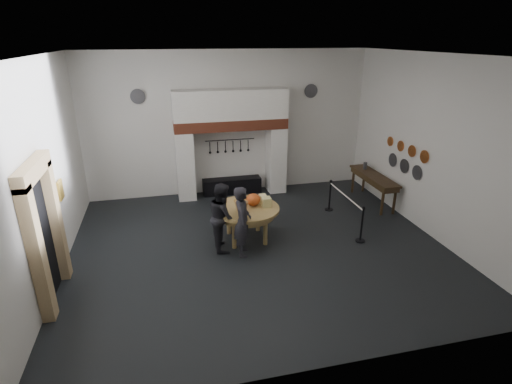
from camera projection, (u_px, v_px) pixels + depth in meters
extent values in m
cube|color=black|center=(259.00, 246.00, 9.88)|extent=(9.00, 8.00, 0.02)
cube|color=silver|center=(259.00, 55.00, 8.23)|extent=(9.00, 8.00, 0.02)
cube|color=silver|center=(229.00, 124.00, 12.68)|extent=(9.00, 0.02, 4.50)
cube|color=silver|center=(328.00, 242.00, 5.44)|extent=(9.00, 0.02, 4.50)
cube|color=silver|center=(44.00, 174.00, 8.09)|extent=(0.02, 8.00, 4.50)
cube|color=silver|center=(433.00, 147.00, 10.02)|extent=(0.02, 8.00, 4.50)
cube|color=silver|center=(185.00, 166.00, 12.48)|extent=(0.55, 0.70, 2.15)
cube|color=silver|center=(276.00, 159.00, 13.11)|extent=(0.55, 0.70, 2.15)
cube|color=#9E442B|center=(231.00, 124.00, 12.34)|extent=(3.50, 0.72, 0.32)
cube|color=silver|center=(230.00, 104.00, 12.12)|extent=(3.50, 0.70, 0.90)
cube|color=black|center=(232.00, 186.00, 13.16)|extent=(1.90, 0.45, 0.50)
cylinder|color=black|center=(230.00, 140.00, 12.79)|extent=(1.60, 0.02, 0.02)
cube|color=black|center=(42.00, 240.00, 7.56)|extent=(0.04, 1.10, 2.50)
cube|color=tan|center=(37.00, 256.00, 6.93)|extent=(0.22, 0.30, 2.60)
cube|color=tan|center=(55.00, 222.00, 8.19)|extent=(0.22, 0.30, 2.60)
cube|color=tan|center=(32.00, 170.00, 7.06)|extent=(0.22, 1.70, 0.30)
cube|color=gold|center=(61.00, 190.00, 9.06)|extent=(0.05, 0.34, 0.44)
cylinder|color=tan|center=(246.00, 209.00, 9.95)|extent=(1.98, 1.98, 0.07)
ellipsoid|color=#D64D1E|center=(253.00, 200.00, 10.01)|extent=(0.36, 0.36, 0.31)
cube|color=#DAD082|center=(266.00, 202.00, 9.95)|extent=(0.22, 0.22, 0.24)
cube|color=#F3E091|center=(263.00, 198.00, 10.23)|extent=(0.18, 0.18, 0.20)
cone|color=olive|center=(242.00, 206.00, 9.73)|extent=(0.38, 0.38, 0.22)
ellipsoid|color=olive|center=(240.00, 200.00, 10.21)|extent=(0.31, 0.18, 0.13)
imported|color=black|center=(242.00, 221.00, 9.25)|extent=(0.50, 0.68, 1.71)
imported|color=black|center=(223.00, 216.00, 9.53)|extent=(0.64, 0.82, 1.68)
cube|color=#362613|center=(374.00, 176.00, 12.18)|extent=(0.55, 2.20, 0.06)
cylinder|color=#4E4E53|center=(365.00, 166.00, 12.67)|extent=(0.12, 0.12, 0.22)
cylinder|color=#C6662D|center=(424.00, 157.00, 10.31)|extent=(0.03, 0.34, 0.34)
cylinder|color=#C6662D|center=(412.00, 151.00, 10.80)|extent=(0.03, 0.32, 0.32)
cylinder|color=#C6662D|center=(401.00, 146.00, 11.30)|extent=(0.03, 0.30, 0.30)
cylinder|color=#C6662D|center=(390.00, 141.00, 11.80)|extent=(0.03, 0.28, 0.28)
cylinder|color=#4C4C51|center=(417.00, 173.00, 10.67)|extent=(0.03, 0.40, 0.40)
cylinder|color=#4C4C51|center=(404.00, 166.00, 11.21)|extent=(0.03, 0.40, 0.40)
cylinder|color=#4C4C51|center=(393.00, 160.00, 11.76)|extent=(0.03, 0.40, 0.40)
cylinder|color=#4C4C51|center=(138.00, 96.00, 11.72)|extent=(0.44, 0.03, 0.44)
cylinder|color=#4C4C51|center=(311.00, 91.00, 12.88)|extent=(0.44, 0.03, 0.44)
cylinder|color=black|center=(362.00, 225.00, 9.97)|extent=(0.05, 0.05, 0.90)
cylinder|color=black|center=(330.00, 196.00, 11.78)|extent=(0.05, 0.05, 0.90)
cylinder|color=silver|center=(346.00, 196.00, 10.72)|extent=(0.04, 2.00, 0.04)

